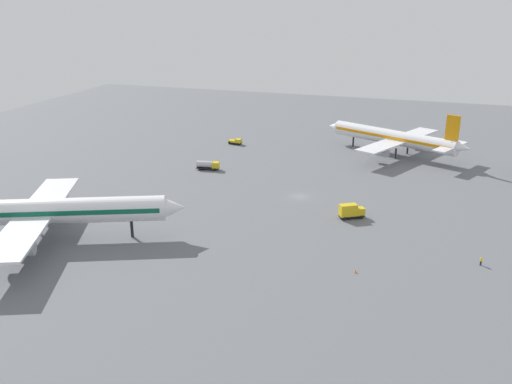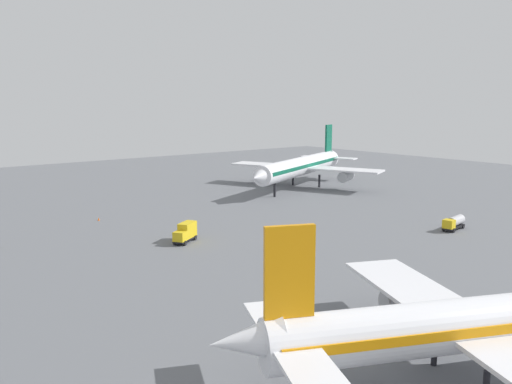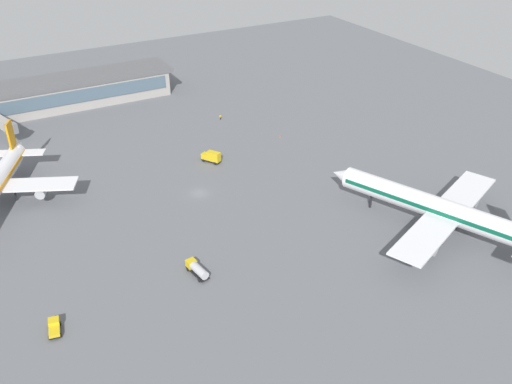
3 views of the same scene
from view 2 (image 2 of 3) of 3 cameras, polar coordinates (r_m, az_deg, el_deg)
ground at (r=93.49m, az=3.28°, el=-5.19°), size 288.00×288.00×0.00m
airplane_at_gate at (r=150.07m, az=4.91°, el=2.78°), size 43.64×52.78×16.89m
airplane_taxiing at (r=50.65m, az=23.63°, el=-12.60°), size 37.95×45.74×14.81m
catering_truck at (r=92.85m, az=-7.52°, el=-4.29°), size 4.58×5.75×3.30m
fuel_truck at (r=107.53m, az=20.35°, el=-3.07°), size 2.95×6.51×2.50m
safety_cone_near_gate at (r=113.42m, az=-16.44°, el=-2.79°), size 0.44×0.44×0.60m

